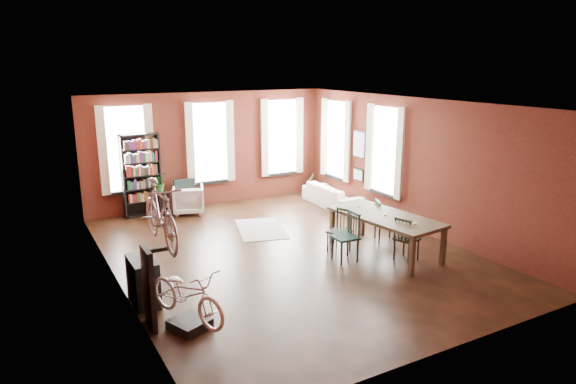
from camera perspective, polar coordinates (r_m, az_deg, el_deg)
room at (r=11.25m, az=-0.59°, el=4.71°), size 9.00×9.04×3.22m
dining_table at (r=11.19m, az=10.68°, el=-4.65°), size 1.43×2.61×0.85m
dining_chair_a at (r=10.64m, az=6.36°, el=-4.99°), size 0.50×0.50×1.02m
dining_chair_b at (r=11.12m, az=5.70°, el=-4.36°), size 0.56×0.56×0.93m
dining_chair_c at (r=10.90m, az=13.06°, el=-5.07°), size 0.52×0.52×0.93m
dining_chair_d at (r=11.98m, az=10.74°, el=-3.15°), size 0.57×0.57×0.94m
bookshelf at (r=14.07m, az=-15.98°, el=1.81°), size 1.00×0.32×2.20m
white_armchair at (r=14.15m, az=-11.02°, el=-0.69°), size 1.01×0.98×0.83m
cream_sofa at (r=14.65m, az=5.01°, el=0.01°), size 0.61×2.08×0.81m
striped_rug at (r=12.68m, az=-3.05°, el=-4.12°), size 1.53×1.97×0.01m
bike_trainer at (r=8.32m, az=-10.86°, el=-14.20°), size 0.69×0.69×0.15m
bike_wall_rack at (r=8.23m, az=-15.22°, el=-10.35°), size 0.16×0.60×1.30m
console_table at (r=9.16m, az=-15.79°, el=-9.50°), size 0.40×0.80×0.80m
plant_stand at (r=14.16m, az=-13.88°, el=-1.28°), size 0.39×0.39×0.62m
plant_by_sofa at (r=15.89m, az=2.39°, el=0.26°), size 0.60×0.79×0.31m
plant_small at (r=13.04m, az=10.22°, el=-3.47°), size 0.51×0.48×0.17m
bicycle_floor at (r=7.94m, az=-11.27°, el=-8.51°), size 0.84×1.01×1.63m
bicycle_hung at (r=7.80m, az=-14.15°, el=-0.09°), size 0.47×1.00×1.66m
plant_on_stand at (r=14.03m, az=-14.15°, el=0.81°), size 0.66×0.70×0.45m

